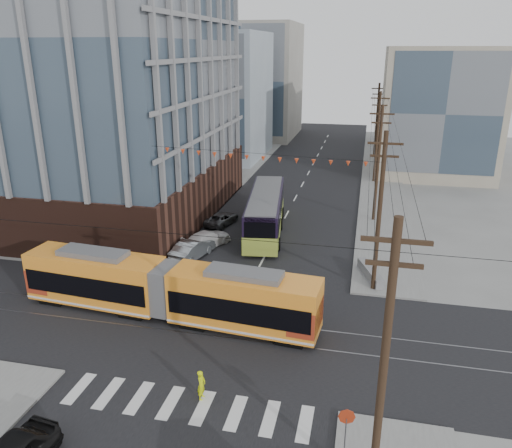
{
  "coord_description": "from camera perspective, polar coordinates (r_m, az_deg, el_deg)",
  "views": [
    {
      "loc": [
        7.39,
        -21.02,
        15.88
      ],
      "look_at": [
        0.1,
        11.47,
        4.04
      ],
      "focal_mm": 35.0,
      "sensor_mm": 36.0,
      "label": 1
    }
  ],
  "objects": [
    {
      "name": "ground",
      "position": [
        27.36,
        -5.7,
        -16.02
      ],
      "size": [
        160.0,
        160.0,
        0.0
      ],
      "primitive_type": "plane",
      "color": "slate"
    },
    {
      "name": "office_building",
      "position": [
        52.96,
        -22.03,
        16.51
      ],
      "size": [
        30.0,
        25.0,
        28.6
      ],
      "primitive_type": "cube",
      "color": "#381E16",
      "rests_on": "ground"
    },
    {
      "name": "bg_bldg_nw_near",
      "position": [
        77.29,
        -5.99,
        14.36
      ],
      "size": [
        18.0,
        16.0,
        18.0
      ],
      "primitive_type": "cube",
      "color": "#8C99A5",
      "rests_on": "ground"
    },
    {
      "name": "bg_bldg_ne_near",
      "position": [
        70.0,
        20.08,
        11.95
      ],
      "size": [
        14.0,
        14.0,
        16.0
      ],
      "primitive_type": "cube",
      "color": "gray",
      "rests_on": "ground"
    },
    {
      "name": "bg_bldg_nw_far",
      "position": [
        95.63,
        -0.32,
        16.04
      ],
      "size": [
        16.0,
        18.0,
        20.0
      ],
      "primitive_type": "cube",
      "color": "gray",
      "rests_on": "ground"
    },
    {
      "name": "bg_bldg_ne_far",
      "position": [
        90.09,
        19.85,
        12.79
      ],
      "size": [
        16.0,
        16.0,
        14.0
      ],
      "primitive_type": "cube",
      "color": "#8C99A5",
      "rests_on": "ground"
    },
    {
      "name": "utility_pole_near",
      "position": [
        18.29,
        14.37,
        -15.71
      ],
      "size": [
        0.3,
        0.3,
        11.0
      ],
      "primitive_type": "cylinder",
      "color": "black",
      "rests_on": "ground"
    },
    {
      "name": "utility_pole_far",
      "position": [
        77.73,
        13.62,
        11.36
      ],
      "size": [
        0.3,
        0.3,
        11.0
      ],
      "primitive_type": "cylinder",
      "color": "black",
      "rests_on": "ground"
    },
    {
      "name": "streetcar",
      "position": [
        31.34,
        -10.17,
        -7.41
      ],
      "size": [
        19.13,
        4.28,
        3.66
      ],
      "primitive_type": null,
      "rotation": [
        0.0,
        0.0,
        -0.09
      ],
      "color": "orange",
      "rests_on": "ground"
    },
    {
      "name": "city_bus",
      "position": [
        44.91,
        1.08,
        1.37
      ],
      "size": [
        4.57,
        13.36,
        3.71
      ],
      "primitive_type": null,
      "rotation": [
        0.0,
        0.0,
        0.13
      ],
      "color": "black",
      "rests_on": "ground"
    },
    {
      "name": "parked_car_silver",
      "position": [
        39.93,
        -7.28,
        -2.86
      ],
      "size": [
        2.64,
        4.84,
        1.51
      ],
      "primitive_type": "imported",
      "rotation": [
        0.0,
        0.0,
        2.9
      ],
      "color": "#90999F",
      "rests_on": "ground"
    },
    {
      "name": "parked_car_white",
      "position": [
        42.04,
        -5.61,
        -1.72
      ],
      "size": [
        3.68,
        5.11,
        1.37
      ],
      "primitive_type": "imported",
      "rotation": [
        0.0,
        0.0,
        2.73
      ],
      "color": "silver",
      "rests_on": "ground"
    },
    {
      "name": "parked_car_grey",
      "position": [
        47.2,
        -3.94,
        0.61
      ],
      "size": [
        2.8,
        4.53,
        1.17
      ],
      "primitive_type": "imported",
      "rotation": [
        0.0,
        0.0,
        2.93
      ],
      "color": "#444649",
      "rests_on": "ground"
    },
    {
      "name": "pedestrian",
      "position": [
        24.98,
        -6.26,
        -17.82
      ],
      "size": [
        0.39,
        0.57,
        1.52
      ],
      "primitive_type": "imported",
      "rotation": [
        0.0,
        0.0,
        1.53
      ],
      "color": "#D5E809",
      "rests_on": "ground"
    },
    {
      "name": "stop_sign",
      "position": [
        22.05,
        10.17,
        -22.75
      ],
      "size": [
        0.78,
        0.78,
        2.28
      ],
      "primitive_type": null,
      "rotation": [
        0.0,
        0.0,
        0.13
      ],
      "color": "#A32C12",
      "rests_on": "ground"
    },
    {
      "name": "jersey_barrier",
      "position": [
        37.16,
        12.93,
        -5.56
      ],
      "size": [
        2.27,
        4.2,
        0.83
      ],
      "primitive_type": "cube",
      "rotation": [
        0.0,
        0.0,
        0.34
      ],
      "color": "gray",
      "rests_on": "ground"
    }
  ]
}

